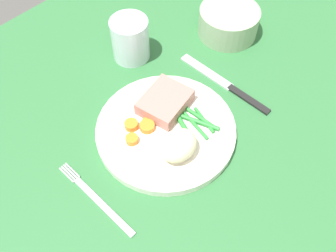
{
  "coord_description": "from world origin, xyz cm",
  "views": [
    {
      "loc": [
        -28.46,
        -24.91,
        55.68
      ],
      "look_at": [
        -2.66,
        -0.5,
        4.6
      ],
      "focal_mm": 40.05,
      "sensor_mm": 36.0,
      "label": 1
    }
  ],
  "objects_px": {
    "dinner_plate": "(168,132)",
    "water_glass": "(131,42)",
    "fork": "(96,199)",
    "knife": "(226,85)",
    "meat_portion": "(165,102)",
    "salad_bowl": "(229,21)"
  },
  "relations": [
    {
      "from": "dinner_plate",
      "to": "water_glass",
      "type": "height_order",
      "value": "water_glass"
    },
    {
      "from": "fork",
      "to": "knife",
      "type": "bearing_deg",
      "value": 1.63
    },
    {
      "from": "dinner_plate",
      "to": "water_glass",
      "type": "distance_m",
      "value": 0.21
    },
    {
      "from": "dinner_plate",
      "to": "fork",
      "type": "height_order",
      "value": "dinner_plate"
    },
    {
      "from": "dinner_plate",
      "to": "knife",
      "type": "xyz_separation_m",
      "value": [
        0.16,
        -0.0,
        -0.01
      ]
    },
    {
      "from": "meat_portion",
      "to": "knife",
      "type": "xyz_separation_m",
      "value": [
        0.12,
        -0.04,
        -0.03
      ]
    },
    {
      "from": "meat_portion",
      "to": "fork",
      "type": "bearing_deg",
      "value": -168.39
    },
    {
      "from": "fork",
      "to": "salad_bowl",
      "type": "bearing_deg",
      "value": 13.37
    },
    {
      "from": "dinner_plate",
      "to": "fork",
      "type": "relative_size",
      "value": 1.43
    },
    {
      "from": "meat_portion",
      "to": "fork",
      "type": "xyz_separation_m",
      "value": [
        -0.19,
        -0.04,
        -0.03
      ]
    },
    {
      "from": "dinner_plate",
      "to": "salad_bowl",
      "type": "bearing_deg",
      "value": 17.78
    },
    {
      "from": "salad_bowl",
      "to": "fork",
      "type": "bearing_deg",
      "value": -168.31
    },
    {
      "from": "meat_portion",
      "to": "water_glass",
      "type": "distance_m",
      "value": 0.16
    },
    {
      "from": "dinner_plate",
      "to": "knife",
      "type": "distance_m",
      "value": 0.16
    },
    {
      "from": "knife",
      "to": "salad_bowl",
      "type": "bearing_deg",
      "value": 40.22
    },
    {
      "from": "water_glass",
      "to": "fork",
      "type": "bearing_deg",
      "value": -143.44
    },
    {
      "from": "knife",
      "to": "water_glass",
      "type": "relative_size",
      "value": 2.43
    },
    {
      "from": "salad_bowl",
      "to": "knife",
      "type": "bearing_deg",
      "value": -142.26
    },
    {
      "from": "fork",
      "to": "salad_bowl",
      "type": "relative_size",
      "value": 1.36
    },
    {
      "from": "meat_portion",
      "to": "salad_bowl",
      "type": "relative_size",
      "value": 0.7
    },
    {
      "from": "meat_portion",
      "to": "salad_bowl",
      "type": "bearing_deg",
      "value": 11.75
    },
    {
      "from": "knife",
      "to": "dinner_plate",
      "type": "bearing_deg",
      "value": -178.56
    }
  ]
}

